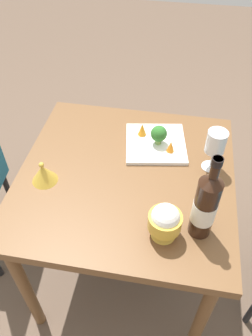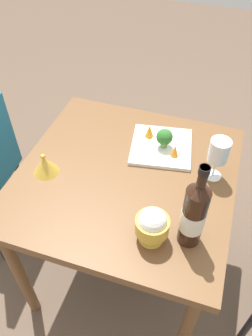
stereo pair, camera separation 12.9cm
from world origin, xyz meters
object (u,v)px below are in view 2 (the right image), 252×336
carrot_garnish_left (149,131)px  carrot_garnish_right (175,151)px  broccoli_floret (164,137)px  serving_plate (161,147)px  wine_bottle (194,214)px  wine_glass (219,152)px  rice_bowl (152,225)px  rice_bowl_lid (45,165)px

carrot_garnish_left → carrot_garnish_right: carrot_garnish_left is taller
broccoli_floret → carrot_garnish_left: 0.09m
broccoli_floret → serving_plate: bearing=157.2°
wine_bottle → wine_glass: (0.04, 0.31, -0.01)m
carrot_garnish_left → carrot_garnish_right: bearing=-33.2°
rice_bowl → wine_glass: bearing=66.2°
wine_glass → carrot_garnish_right: wine_glass is taller
wine_glass → rice_bowl: 0.39m
wine_bottle → serving_plate: bearing=115.4°
serving_plate → carrot_garnish_right: size_ratio=5.52×
wine_glass → serving_plate: 0.28m
wine_bottle → broccoli_floret: wine_bottle is taller
rice_bowl_lid → serving_plate: bearing=34.9°
rice_bowl → serving_plate: 0.45m
wine_bottle → rice_bowl: size_ratio=2.39×
wine_glass → carrot_garnish_left: wine_glass is taller
serving_plate → broccoli_floret: bearing=-22.8°
wine_bottle → carrot_garnish_left: 0.52m
wine_bottle → rice_bowl_lid: wine_bottle is taller
wine_bottle → carrot_garnish_left: wine_bottle is taller
wine_bottle → wine_glass: size_ratio=1.89×
rice_bowl_lid → serving_plate: 0.49m
rice_bowl_lid → serving_plate: rice_bowl_lid is taller
rice_bowl → broccoli_floret: 0.44m
wine_bottle → serving_plate: 0.47m
wine_bottle → wine_glass: wine_bottle is taller
carrot_garnish_right → broccoli_floret: bearing=143.4°
serving_plate → carrot_garnish_left: (-0.07, 0.04, 0.04)m
rice_bowl → serving_plate: (-0.08, 0.44, -0.07)m
wine_bottle → broccoli_floret: size_ratio=3.94×
broccoli_floret → carrot_garnish_right: broccoli_floret is taller
rice_bowl_lid → broccoli_floret: 0.49m
wine_bottle → wine_glass: bearing=83.3°
broccoli_floret → carrot_garnish_left: broccoli_floret is taller
serving_plate → wine_glass: bearing=-22.3°
wine_glass → rice_bowl_lid: wine_glass is taller
carrot_garnish_right → serving_plate: bearing=145.3°
rice_bowl → broccoli_floret: (-0.07, 0.44, -0.01)m
wine_bottle → rice_bowl: 0.14m
wine_glass → rice_bowl_lid: size_ratio=1.79×
rice_bowl → serving_plate: rice_bowl is taller
rice_bowl_lid → serving_plate: size_ratio=0.35×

